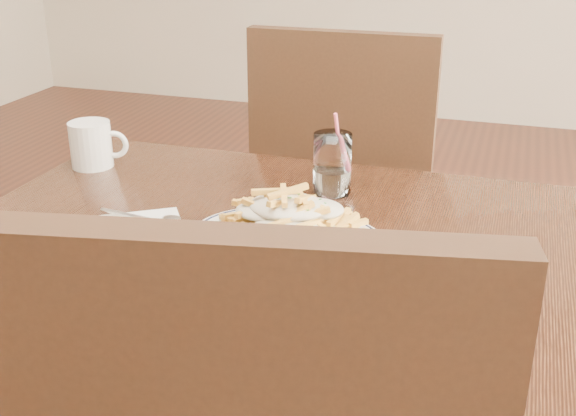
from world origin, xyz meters
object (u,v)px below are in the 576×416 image
(fries_plate, at_px, (288,241))
(coffee_mug, at_px, (92,145))
(loaded_fries, at_px, (288,214))
(table, at_px, (299,281))
(water_glass, at_px, (332,167))
(chair_far, at_px, (348,187))

(fries_plate, height_order, coffee_mug, coffee_mug)
(fries_plate, relative_size, loaded_fries, 1.35)
(fries_plate, distance_m, coffee_mug, 0.57)
(table, distance_m, coffee_mug, 0.58)
(fries_plate, relative_size, water_glass, 2.39)
(table, xyz_separation_m, fries_plate, (-0.01, -0.03, 0.09))
(loaded_fries, height_order, coffee_mug, coffee_mug)
(table, xyz_separation_m, water_glass, (-0.00, 0.22, 0.13))
(table, bearing_deg, coffee_mug, 157.74)
(loaded_fries, bearing_deg, coffee_mug, 154.38)
(table, distance_m, loaded_fries, 0.14)
(chair_far, height_order, coffee_mug, chair_far)
(loaded_fries, relative_size, water_glass, 1.77)
(coffee_mug, bearing_deg, water_glass, 1.06)
(chair_far, distance_m, fries_plate, 0.78)
(chair_far, relative_size, fries_plate, 2.58)
(loaded_fries, bearing_deg, fries_plate, 90.00)
(loaded_fries, bearing_deg, table, 75.59)
(table, height_order, water_glass, water_glass)
(table, height_order, coffee_mug, coffee_mug)
(chair_far, distance_m, water_glass, 0.56)
(chair_far, bearing_deg, fries_plate, -84.33)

